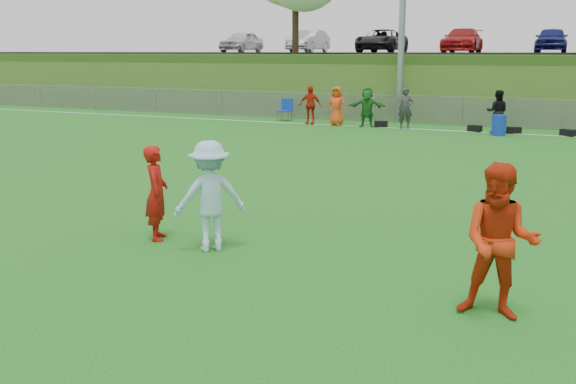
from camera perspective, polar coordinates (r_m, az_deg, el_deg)
The scene contains 13 objects.
ground at distance 10.13m, azimuth -2.22°, elevation -6.01°, with size 120.00×120.00×0.00m, color #135A17.
sideline_far at distance 27.16m, azimuth 14.53°, elevation 5.29°, with size 60.00×0.10×0.01m, color white.
fence at distance 29.06m, azimuth 15.24°, elevation 6.97°, with size 58.00×0.06×1.30m.
berm at distance 39.90m, azimuth 17.71°, elevation 9.42°, with size 120.00×18.00×3.00m, color #305618.
parking_lot at distance 41.86m, azimuth 18.15°, elevation 11.63°, with size 120.00×12.00×0.10m, color black.
car_row at distance 41.00m, azimuth 16.42°, elevation 12.82°, with size 32.04×5.18×1.44m.
spectator_row at distance 27.72m, azimuth 8.32°, elevation 7.44°, with size 8.90×0.79×1.69m.
gear_bags at distance 27.10m, azimuth 16.83°, elevation 5.40°, with size 7.97×0.52×0.26m.
player_red_left at distance 11.22m, azimuth -11.61°, elevation -0.09°, with size 0.60×0.39×1.64m, color #AB120B.
player_red_center at distance 8.13m, azimuth 18.33°, elevation -4.24°, with size 0.93×0.73×1.92m, color red.
player_blue at distance 10.43m, azimuth -6.95°, elevation -0.38°, with size 1.17×0.67×1.81m, color #A4D2E4.
recycling_bin at distance 26.11m, azimuth 18.23°, elevation 5.65°, with size 0.53×0.53×0.80m, color #1032B6.
camp_chair at distance 30.16m, azimuth -0.26°, elevation 6.93°, with size 0.60×0.61×1.03m.
Camera 1 is at (4.19, -8.65, 3.21)m, focal length 40.00 mm.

